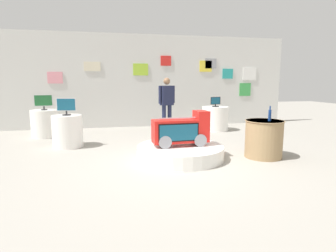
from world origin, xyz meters
TOP-DOWN VIEW (x-y plane):
  - ground_plane at (0.00, 0.00)m, footprint 30.00×30.00m
  - back_wall_display at (0.02, 4.78)m, footprint 10.46×0.13m
  - main_display_pedestal at (0.18, 0.39)m, footprint 1.77×1.77m
  - novelty_firetruck_tv at (0.20, 0.38)m, footprint 1.15×0.46m
  - display_pedestal_left_rear at (-2.22, 1.97)m, footprint 0.71×0.71m
  - tv_on_left_rear at (-2.22, 1.96)m, footprint 0.46×0.20m
  - display_pedestal_center_rear at (-3.03, 3.44)m, footprint 0.76×0.76m
  - tv_on_center_rear at (-3.03, 3.44)m, footprint 0.50×0.17m
  - display_pedestal_right_rear at (2.13, 3.45)m, footprint 0.86×0.86m
  - tv_on_right_rear at (2.13, 3.44)m, footprint 0.36×0.22m
  - side_table_round at (1.90, 0.12)m, footprint 0.78×0.78m
  - bottle_on_side_table at (1.94, 0.03)m, footprint 0.06×0.06m
  - shopper_browsing_near_truck at (0.47, 3.12)m, footprint 0.53×0.32m

SIDE VIEW (x-z plane):
  - ground_plane at x=0.00m, z-range 0.00..0.00m
  - main_display_pedestal at x=0.18m, z-range 0.00..0.27m
  - display_pedestal_left_rear at x=-2.22m, z-range 0.00..0.77m
  - display_pedestal_center_rear at x=-3.03m, z-range 0.00..0.77m
  - display_pedestal_right_rear at x=2.13m, z-range 0.00..0.77m
  - side_table_round at x=1.90m, z-range 0.01..0.78m
  - novelty_firetruck_tv at x=0.20m, z-range 0.21..0.91m
  - bottle_on_side_table at x=1.94m, z-range 0.75..1.05m
  - tv_on_right_rear at x=2.13m, z-range 0.77..1.08m
  - shopper_browsing_near_truck at x=0.47m, z-range 0.15..1.83m
  - tv_on_left_rear at x=-2.22m, z-range 0.79..1.20m
  - tv_on_center_rear at x=-3.03m, z-range 0.80..1.24m
  - back_wall_display at x=0.02m, z-range 0.00..3.17m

